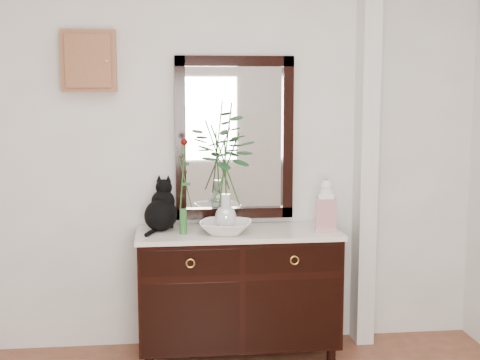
{
  "coord_description": "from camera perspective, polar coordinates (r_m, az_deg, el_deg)",
  "views": [
    {
      "loc": [
        -0.37,
        -2.53,
        1.79
      ],
      "look_at": [
        0.1,
        1.63,
        1.2
      ],
      "focal_mm": 50.0,
      "sensor_mm": 36.0,
      "label": 1
    }
  ],
  "objects": [
    {
      "name": "wall_mirror",
      "position": [
        4.53,
        -0.48,
        3.59
      ],
      "size": [
        0.8,
        0.06,
        1.1
      ],
      "color": "black",
      "rests_on": "wall_back"
    },
    {
      "name": "vase_branches",
      "position": [
        4.23,
        -1.25,
        1.17
      ],
      "size": [
        0.46,
        0.46,
        0.83
      ],
      "primitive_type": null,
      "rotation": [
        0.0,
        0.0,
        0.17
      ],
      "color": "silver",
      "rests_on": "lotus_bowl"
    },
    {
      "name": "cat",
      "position": [
        4.4,
        -6.78,
        -2.11
      ],
      "size": [
        0.32,
        0.36,
        0.34
      ],
      "primitive_type": null,
      "rotation": [
        0.0,
        0.0,
        -0.35
      ],
      "color": "black",
      "rests_on": "sideboard"
    },
    {
      "name": "bud_vase_rose",
      "position": [
        4.25,
        -4.9,
        -0.49
      ],
      "size": [
        0.1,
        0.1,
        0.63
      ],
      "primitive_type": null,
      "rotation": [
        0.0,
        0.0,
        -0.33
      ],
      "color": "#2F6E2E",
      "rests_on": "sideboard"
    },
    {
      "name": "pilaster",
      "position": [
        4.66,
        10.7,
        2.46
      ],
      "size": [
        0.12,
        0.2,
        2.7
      ],
      "primitive_type": "cube",
      "color": "white",
      "rests_on": "ground"
    },
    {
      "name": "ginger_jar",
      "position": [
        4.4,
        7.33,
        -2.08
      ],
      "size": [
        0.15,
        0.15,
        0.35
      ],
      "primitive_type": null,
      "rotation": [
        0.0,
        0.0,
        -0.16
      ],
      "color": "silver",
      "rests_on": "sideboard"
    },
    {
      "name": "lotus_bowl",
      "position": [
        4.3,
        -1.23,
        -4.06
      ],
      "size": [
        0.4,
        0.4,
        0.08
      ],
      "primitive_type": "imported",
      "rotation": [
        0.0,
        0.0,
        -0.26
      ],
      "color": "white",
      "rests_on": "sideboard"
    },
    {
      "name": "wall_back",
      "position": [
        4.55,
        -1.75,
        2.46
      ],
      "size": [
        3.6,
        0.04,
        2.7
      ],
      "primitive_type": "cube",
      "color": "white",
      "rests_on": "ground"
    },
    {
      "name": "sideboard",
      "position": [
        4.48,
        -0.15,
        -9.05
      ],
      "size": [
        1.33,
        0.52,
        0.82
      ],
      "color": "black",
      "rests_on": "ground"
    },
    {
      "name": "key_cabinet",
      "position": [
        4.5,
        -12.76,
        9.87
      ],
      "size": [
        0.35,
        0.1,
        0.4
      ],
      "primitive_type": "cube",
      "color": "brown",
      "rests_on": "wall_back"
    }
  ]
}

